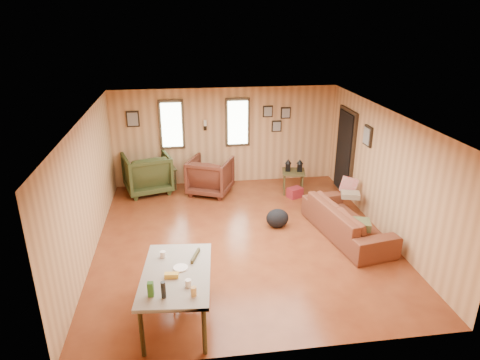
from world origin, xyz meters
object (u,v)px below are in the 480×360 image
object	(u,v)px
end_table	(165,174)
side_table	(294,170)
recliner_green	(147,171)
dining_table	(176,278)
recliner_brown	(210,174)
sofa	(347,215)

from	to	relation	value
end_table	side_table	distance (m)	3.14
recliner_green	side_table	size ratio (longest dim) A/B	1.25
recliner_green	side_table	distance (m)	3.50
recliner_green	dining_table	bearing A→B (deg)	82.21
recliner_brown	dining_table	distance (m)	4.60
end_table	recliner_brown	bearing A→B (deg)	-21.62
sofa	end_table	bearing A→B (deg)	40.74
recliner_green	side_table	xyz separation A→B (m)	(3.46, -0.55, 0.05)
side_table	dining_table	distance (m)	5.09
sofa	recliner_brown	size ratio (longest dim) A/B	2.31
sofa	side_table	world-z (taller)	sofa
side_table	dining_table	xyz separation A→B (m)	(-2.76, -4.27, 0.14)
sofa	end_table	size ratio (longest dim) A/B	3.35
recliner_brown	end_table	world-z (taller)	recliner_brown
side_table	recliner_brown	bearing A→B (deg)	172.78
recliner_brown	side_table	size ratio (longest dim) A/B	1.14
end_table	dining_table	world-z (taller)	dining_table
sofa	dining_table	size ratio (longest dim) A/B	1.38
recliner_green	dining_table	xyz separation A→B (m)	(0.70, -4.82, 0.19)
side_table	end_table	bearing A→B (deg)	167.44
end_table	side_table	bearing A→B (deg)	-12.56
sofa	side_table	distance (m)	2.28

